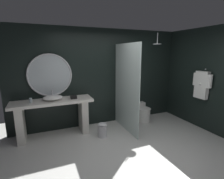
% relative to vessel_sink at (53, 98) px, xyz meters
% --- Properties ---
extents(ground_plane, '(5.76, 5.76, 0.00)m').
position_rel_vessel_sink_xyz_m(ground_plane, '(1.33, -1.58, -0.94)').
color(ground_plane, silver).
extents(back_wall_panel, '(4.80, 0.10, 2.60)m').
position_rel_vessel_sink_xyz_m(back_wall_panel, '(1.33, 0.32, 0.36)').
color(back_wall_panel, black).
rests_on(back_wall_panel, ground_plane).
extents(side_wall_right, '(0.10, 2.47, 2.60)m').
position_rel_vessel_sink_xyz_m(side_wall_right, '(3.68, -0.82, 0.36)').
color(side_wall_right, black).
rests_on(side_wall_right, ground_plane).
extents(vanity_counter, '(1.83, 0.56, 0.89)m').
position_rel_vessel_sink_xyz_m(vanity_counter, '(-0.01, -0.03, -0.37)').
color(vanity_counter, silver).
rests_on(vanity_counter, ground_plane).
extents(vessel_sink, '(0.46, 0.38, 0.21)m').
position_rel_vessel_sink_xyz_m(vessel_sink, '(0.00, 0.00, 0.00)').
color(vessel_sink, white).
rests_on(vessel_sink, vanity_counter).
extents(tumbler_cup, '(0.06, 0.06, 0.10)m').
position_rel_vessel_sink_xyz_m(tumbler_cup, '(-0.47, -0.05, -0.00)').
color(tumbler_cup, silver).
rests_on(tumbler_cup, vanity_counter).
extents(tissue_box, '(0.15, 0.12, 0.07)m').
position_rel_vessel_sink_xyz_m(tissue_box, '(0.47, -0.07, -0.01)').
color(tissue_box, black).
rests_on(tissue_box, vanity_counter).
extents(round_wall_mirror, '(1.04, 0.04, 1.04)m').
position_rel_vessel_sink_xyz_m(round_wall_mirror, '(-0.01, 0.24, 0.50)').
color(round_wall_mirror, silver).
extents(shower_glass_panel, '(0.02, 1.28, 2.19)m').
position_rel_vessel_sink_xyz_m(shower_glass_panel, '(1.73, -0.37, 0.16)').
color(shower_glass_panel, silver).
rests_on(shower_glass_panel, ground_plane).
extents(rain_shower_head, '(0.23, 0.23, 0.31)m').
position_rel_vessel_sink_xyz_m(rain_shower_head, '(2.81, -0.09, 1.28)').
color(rain_shower_head, silver).
extents(hanging_bathrobe, '(0.20, 0.53, 0.76)m').
position_rel_vessel_sink_xyz_m(hanging_bathrobe, '(3.54, -1.05, 0.26)').
color(hanging_bathrobe, silver).
extents(toilet, '(0.40, 0.58, 0.50)m').
position_rel_vessel_sink_xyz_m(toilet, '(2.45, -0.05, -0.70)').
color(toilet, white).
rests_on(toilet, ground_plane).
extents(waste_bin, '(0.22, 0.22, 0.34)m').
position_rel_vessel_sink_xyz_m(waste_bin, '(1.03, -0.52, -0.77)').
color(waste_bin, silver).
rests_on(waste_bin, ground_plane).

